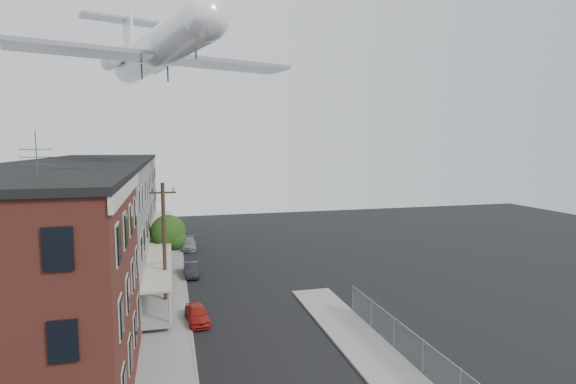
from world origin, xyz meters
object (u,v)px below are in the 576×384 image
at_px(car_far, 188,244).
at_px(car_mid, 191,270).
at_px(street_tree, 170,234).
at_px(utility_pole, 164,244).
at_px(car_near, 197,314).
at_px(airplane, 155,51).

bearing_deg(car_far, car_mid, -88.04).
distance_m(street_tree, car_mid, 4.11).
relative_size(utility_pole, street_tree, 1.73).
height_order(car_near, airplane, airplane).
distance_m(street_tree, car_near, 13.53).
relative_size(car_mid, car_far, 0.85).
bearing_deg(car_far, car_near, -87.96).
height_order(street_tree, car_mid, street_tree).
bearing_deg(car_near, street_tree, 91.25).
distance_m(street_tree, airplane, 16.52).
height_order(utility_pole, car_mid, utility_pole).
bearing_deg(car_mid, street_tree, 126.79).
distance_m(car_mid, airplane, 19.75).
distance_m(car_near, airplane, 23.88).
bearing_deg(car_mid, car_far, 88.22).
bearing_deg(car_mid, airplane, 129.97).
bearing_deg(utility_pole, airplane, 92.41).
xyz_separation_m(street_tree, car_near, (1.67, -13.12, -2.88)).
relative_size(street_tree, car_far, 1.25).
relative_size(car_near, airplane, 0.13).
relative_size(street_tree, car_near, 1.54).
relative_size(utility_pole, car_far, 2.17).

